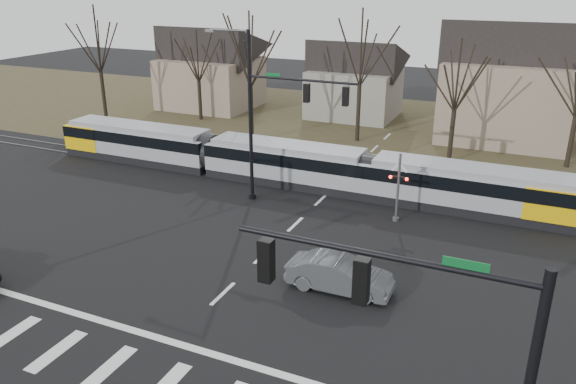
% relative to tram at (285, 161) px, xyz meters
% --- Properties ---
extents(ground, '(140.00, 140.00, 0.00)m').
position_rel_tram_xyz_m(ground, '(3.36, -16.00, -1.48)').
color(ground, black).
extents(grass_verge, '(140.00, 28.00, 0.01)m').
position_rel_tram_xyz_m(grass_verge, '(3.36, 16.00, -1.47)').
color(grass_verge, '#38331E').
rests_on(grass_verge, ground).
extents(crosswalk, '(27.00, 2.60, 0.01)m').
position_rel_tram_xyz_m(crosswalk, '(3.36, -20.00, -1.47)').
color(crosswalk, silver).
rests_on(crosswalk, ground).
extents(stop_line, '(28.00, 0.35, 0.01)m').
position_rel_tram_xyz_m(stop_line, '(3.36, -17.80, -1.47)').
color(stop_line, silver).
rests_on(stop_line, ground).
extents(lane_dashes, '(0.18, 30.00, 0.01)m').
position_rel_tram_xyz_m(lane_dashes, '(3.36, -0.00, -1.47)').
color(lane_dashes, silver).
rests_on(lane_dashes, ground).
extents(rail_pair, '(90.00, 1.52, 0.06)m').
position_rel_tram_xyz_m(rail_pair, '(3.36, -0.20, -1.45)').
color(rail_pair, '#59595E').
rests_on(rail_pair, ground).
extents(tram, '(35.77, 2.66, 2.71)m').
position_rel_tram_xyz_m(tram, '(0.00, 0.00, 0.00)').
color(tram, gray).
rests_on(tram, ground).
extents(sedan, '(1.83, 4.75, 1.54)m').
position_rel_tram_xyz_m(sedan, '(7.89, -11.59, -0.71)').
color(sedan, '#4C4F53').
rests_on(sedan, ground).
extents(signal_pole_near_right, '(6.72, 0.44, 8.00)m').
position_rel_tram_xyz_m(signal_pole_near_right, '(13.47, -22.00, 3.69)').
color(signal_pole_near_right, black).
rests_on(signal_pole_near_right, ground).
extents(signal_pole_far, '(9.28, 0.44, 10.20)m').
position_rel_tram_xyz_m(signal_pole_far, '(0.95, -3.50, 4.22)').
color(signal_pole_far, black).
rests_on(signal_pole_far, ground).
extents(rail_crossing_signal, '(1.08, 0.36, 4.00)m').
position_rel_tram_xyz_m(rail_crossing_signal, '(8.36, -3.21, 0.41)').
color(rail_crossing_signal, '#59595B').
rests_on(rail_crossing_signal, ground).
extents(tree_row, '(59.20, 7.20, 10.00)m').
position_rel_tram_xyz_m(tree_row, '(5.36, 10.00, 3.52)').
color(tree_row, black).
rests_on(tree_row, ground).
extents(house_a, '(9.72, 8.64, 8.60)m').
position_rel_tram_xyz_m(house_a, '(-16.64, 18.00, 2.99)').
color(house_a, gray).
rests_on(house_a, ground).
extents(house_b, '(8.64, 7.56, 7.65)m').
position_rel_tram_xyz_m(house_b, '(-1.64, 20.00, 2.49)').
color(house_b, gray).
rests_on(house_b, ground).
extents(house_c, '(10.80, 8.64, 10.10)m').
position_rel_tram_xyz_m(house_c, '(12.36, 17.00, 3.75)').
color(house_c, gray).
rests_on(house_c, ground).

